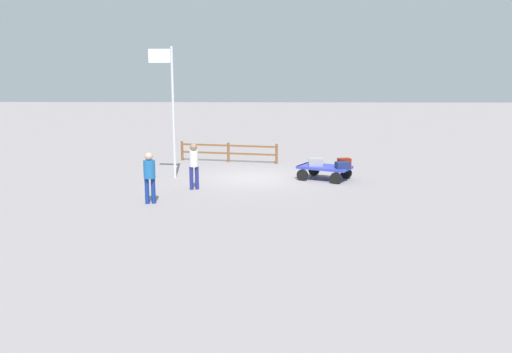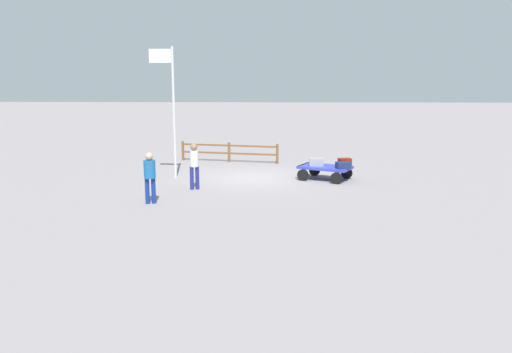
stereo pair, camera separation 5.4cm
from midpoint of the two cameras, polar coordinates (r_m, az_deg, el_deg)
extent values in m
plane|color=gray|center=(21.66, -0.14, -0.13)|extent=(120.00, 120.00, 0.00)
cube|color=#323DB9|center=(21.36, 7.48, 0.98)|extent=(2.31, 1.95, 0.10)
cube|color=#323DB9|center=(21.72, 5.15, 1.19)|extent=(0.57, 1.03, 0.10)
cylinder|color=black|center=(21.12, 5.10, 0.16)|extent=(0.45, 0.31, 0.45)
cylinder|color=black|center=(22.22, 6.35, 0.67)|extent=(0.45, 0.31, 0.45)
cylinder|color=black|center=(20.62, 8.66, -0.18)|extent=(0.45, 0.31, 0.45)
cylinder|color=black|center=(21.74, 9.75, 0.35)|extent=(0.45, 0.31, 0.45)
cube|color=maroon|center=(21.31, 9.54, 1.49)|extent=(0.55, 0.45, 0.33)
cube|color=gray|center=(21.36, 6.54, 1.55)|extent=(0.56, 0.38, 0.30)
cube|color=navy|center=(20.87, 9.38, 1.19)|extent=(0.60, 0.48, 0.26)
cylinder|color=navy|center=(19.54, -6.22, -0.14)|extent=(0.14, 0.14, 0.84)
cylinder|color=navy|center=(19.52, -6.80, -0.17)|extent=(0.14, 0.14, 0.84)
cylinder|color=silver|center=(19.40, -6.55, 1.92)|extent=(0.36, 0.36, 0.59)
sphere|color=#896B50|center=(19.34, -6.58, 3.16)|extent=(0.26, 0.26, 0.26)
cylinder|color=navy|center=(17.60, -10.81, -1.50)|extent=(0.14, 0.14, 0.84)
cylinder|color=navy|center=(17.60, -11.47, -1.52)|extent=(0.14, 0.14, 0.84)
cylinder|color=#1B5E9F|center=(17.47, -11.22, 0.77)|extent=(0.45, 0.45, 0.58)
sphere|color=tan|center=(17.40, -11.28, 2.13)|extent=(0.25, 0.25, 0.25)
cylinder|color=silver|center=(21.60, -8.70, 6.69)|extent=(0.10, 0.10, 5.21)
cube|color=white|center=(21.65, -10.17, 12.59)|extent=(0.87, 0.12, 0.53)
cylinder|color=brown|center=(24.99, 2.35, 2.42)|extent=(0.12, 0.12, 0.93)
cylinder|color=brown|center=(25.54, -2.83, 2.60)|extent=(0.12, 0.12, 0.93)
cylinder|color=brown|center=(26.28, -7.76, 2.75)|extent=(0.12, 0.12, 0.93)
cube|color=brown|center=(25.49, -2.84, 3.33)|extent=(4.62, 1.03, 0.08)
cube|color=brown|center=(25.54, -2.83, 2.50)|extent=(4.62, 1.03, 0.08)
camera|label=1|loc=(0.03, -89.90, 0.02)|focal=37.41mm
camera|label=2|loc=(0.03, 90.10, -0.02)|focal=37.41mm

